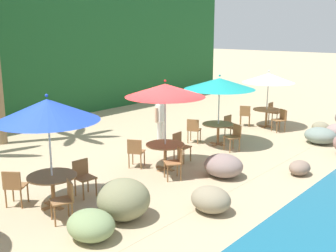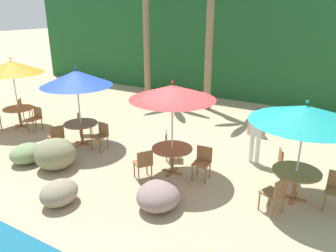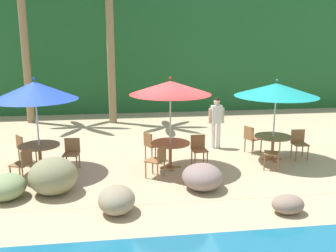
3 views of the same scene
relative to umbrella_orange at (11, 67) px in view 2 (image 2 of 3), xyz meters
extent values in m
plane|color=tan|center=(6.99, -0.04, -2.28)|extent=(120.00, 120.00, 0.00)
cube|color=tan|center=(6.99, -0.04, -2.28)|extent=(18.00, 5.20, 0.01)
cube|color=#1E5628|center=(6.99, 8.96, 0.72)|extent=(28.00, 2.40, 6.00)
ellipsoid|color=gray|center=(5.33, -2.94, -2.00)|extent=(0.77, 0.92, 0.57)
ellipsoid|color=#7F7E58|center=(3.87, -1.72, -1.85)|extent=(1.13, 1.13, 0.87)
ellipsoid|color=gray|center=(7.39, -1.92, -1.97)|extent=(0.98, 1.09, 0.62)
ellipsoid|color=#7C925F|center=(2.85, -1.89, -2.00)|extent=(0.87, 0.99, 0.57)
cylinder|color=silver|center=(0.00, 0.00, -1.09)|extent=(0.04, 0.04, 2.38)
cone|color=orange|center=(0.00, 0.00, 0.00)|extent=(2.24, 2.24, 0.44)
sphere|color=orange|center=(0.00, 0.00, 0.30)|extent=(0.07, 0.07, 0.07)
cube|color=olive|center=(0.00, 0.00, -2.27)|extent=(0.60, 0.12, 0.03)
cube|color=olive|center=(0.00, 0.00, -2.27)|extent=(0.12, 0.60, 0.03)
cylinder|color=olive|center=(0.00, 0.00, -1.91)|extent=(0.09, 0.09, 0.71)
cylinder|color=olive|center=(0.00, 0.00, -1.56)|extent=(1.10, 1.10, 0.03)
cylinder|color=olive|center=(1.02, -0.21, -2.06)|extent=(0.04, 0.04, 0.45)
cylinder|color=olive|center=(0.67, -0.20, -2.06)|extent=(0.04, 0.04, 0.45)
cylinder|color=olive|center=(1.03, 0.15, -2.06)|extent=(0.04, 0.04, 0.45)
cylinder|color=olive|center=(0.68, 0.16, -2.06)|extent=(0.04, 0.04, 0.45)
cube|color=olive|center=(0.85, -0.02, -1.82)|extent=(0.43, 0.43, 0.03)
cube|color=olive|center=(0.85, 0.18, -1.62)|extent=(0.42, 0.05, 0.42)
cylinder|color=olive|center=(-0.49, 0.92, -2.06)|extent=(0.04, 0.04, 0.45)
cylinder|color=olive|center=(-0.27, 0.64, -2.06)|extent=(0.04, 0.04, 0.45)
cylinder|color=olive|center=(-0.77, 0.71, -2.06)|extent=(0.04, 0.04, 0.45)
cylinder|color=olive|center=(-0.55, 0.42, -2.06)|extent=(0.04, 0.04, 0.45)
cube|color=olive|center=(-0.52, 0.67, -1.82)|extent=(0.59, 0.59, 0.03)
cube|color=olive|center=(-0.68, 0.55, -1.62)|extent=(0.29, 0.35, 0.42)
cylinder|color=olive|center=(-0.51, -0.47, -2.06)|extent=(0.04, 0.04, 0.45)
cylinder|color=olive|center=(-0.21, -0.66, -2.06)|extent=(0.04, 0.04, 0.45)
cylinder|color=silver|center=(3.26, -0.07, -1.12)|extent=(0.04, 0.04, 2.33)
cone|color=blue|center=(3.26, -0.07, -0.05)|extent=(2.25, 2.25, 0.48)
sphere|color=blue|center=(3.26, -0.07, 0.26)|extent=(0.07, 0.07, 0.07)
cube|color=olive|center=(3.26, -0.07, -2.27)|extent=(0.60, 0.12, 0.03)
cube|color=olive|center=(3.26, -0.07, -2.27)|extent=(0.12, 0.60, 0.03)
cylinder|color=olive|center=(3.26, -0.07, -1.91)|extent=(0.09, 0.09, 0.71)
cylinder|color=olive|center=(3.26, -0.07, -1.56)|extent=(1.10, 1.10, 0.03)
cylinder|color=olive|center=(4.26, -0.36, -2.06)|extent=(0.04, 0.04, 0.45)
cylinder|color=olive|center=(3.91, -0.32, -2.06)|extent=(0.04, 0.04, 0.45)
cylinder|color=olive|center=(4.30, 0.00, -2.06)|extent=(0.04, 0.04, 0.45)
cylinder|color=olive|center=(3.95, 0.03, -2.06)|extent=(0.04, 0.04, 0.45)
cube|color=olive|center=(4.10, -0.16, -1.82)|extent=(0.46, 0.46, 0.03)
cube|color=olive|center=(4.13, 0.04, -1.62)|extent=(0.42, 0.08, 0.42)
cylinder|color=olive|center=(2.81, 0.87, -2.06)|extent=(0.04, 0.04, 0.45)
cylinder|color=olive|center=(3.01, 0.58, -2.06)|extent=(0.04, 0.04, 0.45)
cylinder|color=olive|center=(2.52, 0.66, -2.06)|extent=(0.04, 0.04, 0.45)
cylinder|color=olive|center=(2.72, 0.37, -2.06)|extent=(0.04, 0.04, 0.45)
cube|color=olive|center=(2.77, 0.62, -1.82)|extent=(0.59, 0.59, 0.03)
cube|color=olive|center=(2.60, 0.50, -1.62)|extent=(0.27, 0.36, 0.42)
cylinder|color=olive|center=(2.69, -0.95, -2.06)|extent=(0.04, 0.04, 0.45)
cylinder|color=olive|center=(2.83, -0.62, -2.06)|extent=(0.04, 0.04, 0.45)
cylinder|color=olive|center=(3.02, -1.09, -2.06)|extent=(0.04, 0.04, 0.45)
cylinder|color=olive|center=(3.16, -0.76, -2.06)|extent=(0.04, 0.04, 0.45)
cube|color=olive|center=(2.93, -0.86, -1.82)|extent=(0.55, 0.55, 0.03)
cube|color=olive|center=(3.11, -0.93, -1.62)|extent=(0.20, 0.40, 0.42)
cylinder|color=silver|center=(6.83, -0.32, -1.09)|extent=(0.04, 0.04, 2.38)
cone|color=red|center=(6.83, -0.32, -0.01)|extent=(2.22, 2.22, 0.36)
sphere|color=red|center=(6.83, -0.32, 0.25)|extent=(0.07, 0.07, 0.07)
cube|color=olive|center=(6.83, -0.32, -2.27)|extent=(0.60, 0.12, 0.03)
cube|color=olive|center=(6.83, -0.32, -2.27)|extent=(0.12, 0.60, 0.03)
cylinder|color=olive|center=(6.83, -0.32, -1.91)|extent=(0.09, 0.09, 0.71)
cylinder|color=olive|center=(6.83, -0.32, -1.56)|extent=(1.10, 1.10, 0.03)
cylinder|color=olive|center=(7.87, -0.44, -2.06)|extent=(0.04, 0.04, 0.45)
cylinder|color=olive|center=(7.51, -0.46, -2.06)|extent=(0.04, 0.04, 0.45)
cylinder|color=olive|center=(7.85, -0.08, -2.06)|extent=(0.04, 0.04, 0.45)
cylinder|color=olive|center=(7.49, -0.10, -2.06)|extent=(0.04, 0.04, 0.45)
cube|color=olive|center=(7.68, -0.27, -1.82)|extent=(0.44, 0.44, 0.03)
cube|color=olive|center=(7.67, -0.07, -1.62)|extent=(0.42, 0.06, 0.42)
cylinder|color=olive|center=(6.51, 0.67, -2.06)|extent=(0.04, 0.04, 0.45)
cylinder|color=olive|center=(6.68, 0.36, -2.06)|extent=(0.04, 0.04, 0.45)
cylinder|color=olive|center=(6.20, 0.51, -2.06)|extent=(0.04, 0.04, 0.45)
cylinder|color=olive|center=(6.36, 0.19, -2.06)|extent=(0.04, 0.04, 0.45)
cube|color=olive|center=(6.44, 0.43, -1.82)|extent=(0.57, 0.57, 0.03)
cube|color=olive|center=(6.26, 0.34, -1.62)|extent=(0.23, 0.39, 0.42)
cylinder|color=olive|center=(6.09, -1.05, -2.06)|extent=(0.04, 0.04, 0.45)
cylinder|color=olive|center=(6.29, -0.76, -2.06)|extent=(0.04, 0.04, 0.45)
cylinder|color=olive|center=(6.37, -1.26, -2.06)|extent=(0.04, 0.04, 0.45)
cylinder|color=olive|center=(6.58, -0.97, -2.06)|extent=(0.04, 0.04, 0.45)
cube|color=olive|center=(6.33, -1.01, -1.82)|extent=(0.59, 0.59, 0.03)
cube|color=olive|center=(6.50, -1.13, -1.62)|extent=(0.28, 0.36, 0.42)
cylinder|color=silver|center=(9.96, -0.03, -1.17)|extent=(0.04, 0.04, 2.22)
cone|color=teal|center=(9.96, -0.03, -0.16)|extent=(2.40, 2.40, 0.37)
sphere|color=teal|center=(9.96, -0.03, 0.11)|extent=(0.07, 0.07, 0.07)
cube|color=olive|center=(9.96, -0.03, -2.27)|extent=(0.60, 0.12, 0.03)
cube|color=olive|center=(9.96, -0.03, -2.27)|extent=(0.12, 0.60, 0.03)
cylinder|color=olive|center=(9.96, -0.03, -1.91)|extent=(0.09, 0.09, 0.71)
cylinder|color=olive|center=(9.96, -0.03, -1.56)|extent=(1.10, 1.10, 0.03)
cylinder|color=olive|center=(10.63, -0.23, -2.06)|extent=(0.04, 0.04, 0.45)
cylinder|color=olive|center=(10.64, 0.12, -2.06)|extent=(0.04, 0.04, 0.45)
cube|color=olive|center=(10.81, -0.06, -1.82)|extent=(0.44, 0.44, 0.03)
cylinder|color=olive|center=(9.75, 0.99, -2.06)|extent=(0.04, 0.04, 0.45)
cylinder|color=olive|center=(9.88, 0.66, -2.06)|extent=(0.04, 0.04, 0.45)
cylinder|color=olive|center=(9.42, 0.86, -2.06)|extent=(0.04, 0.04, 0.45)
cylinder|color=olive|center=(9.55, 0.53, -2.06)|extent=(0.04, 0.04, 0.45)
cube|color=olive|center=(9.65, 0.76, -1.82)|extent=(0.55, 0.55, 0.03)
cube|color=olive|center=(9.46, 0.69, -1.62)|extent=(0.19, 0.40, 0.42)
cylinder|color=olive|center=(9.37, -0.89, -2.06)|extent=(0.04, 0.04, 0.45)
cylinder|color=olive|center=(9.52, -0.56, -2.06)|extent=(0.04, 0.04, 0.45)
cylinder|color=olive|center=(9.70, -1.04, -2.06)|extent=(0.04, 0.04, 0.45)
cylinder|color=olive|center=(9.85, -0.71, -2.06)|extent=(0.04, 0.04, 0.45)
cube|color=olive|center=(9.61, -0.80, -1.82)|extent=(0.56, 0.56, 0.03)
cube|color=olive|center=(9.79, -0.88, -1.62)|extent=(0.21, 0.40, 0.42)
cylinder|color=olive|center=(1.67, 6.29, 1.21)|extent=(0.32, 0.32, 6.99)
cylinder|color=olive|center=(5.20, 5.78, 0.99)|extent=(0.32, 0.32, 6.55)
cylinder|color=white|center=(8.51, 1.41, -1.85)|extent=(0.13, 0.13, 0.86)
cylinder|color=white|center=(8.69, 1.41, -1.85)|extent=(0.13, 0.13, 0.86)
cube|color=silver|center=(8.60, 1.41, -1.13)|extent=(0.35, 0.22, 0.58)
cylinder|color=#D6AD89|center=(8.38, 1.41, -1.18)|extent=(0.08, 0.08, 0.50)
cylinder|color=#D6AD89|center=(8.82, 1.41, -1.18)|extent=(0.08, 0.08, 0.50)
sphere|color=#D6AD89|center=(8.60, 1.41, -0.72)|extent=(0.21, 0.21, 0.21)
sphere|color=black|center=(8.60, 1.41, -0.67)|extent=(0.18, 0.18, 0.18)
camera|label=1|loc=(-1.71, -7.71, 1.66)|focal=44.42mm
camera|label=2|loc=(10.71, -7.26, 1.97)|focal=34.54mm
camera|label=3|loc=(5.42, -10.34, 1.32)|focal=40.39mm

